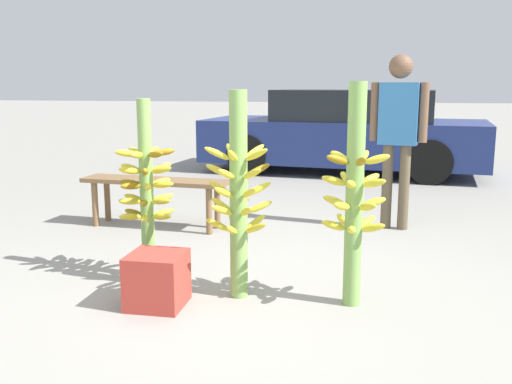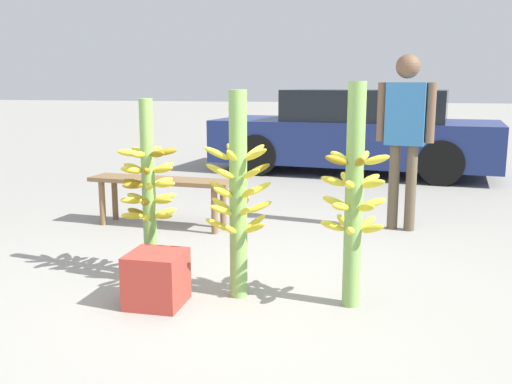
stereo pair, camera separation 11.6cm
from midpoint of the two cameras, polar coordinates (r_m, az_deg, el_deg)
ground_plane at (r=3.82m, az=-0.82°, el=-10.63°), size 80.00×80.00×0.00m
banana_stalk_left at (r=4.15m, az=-9.91°, el=0.55°), size 0.43×0.43×1.29m
banana_stalk_center at (r=3.68m, az=-0.88°, el=-0.21°), size 0.45×0.45×1.36m
banana_stalk_right at (r=3.58m, az=10.69°, el=-0.38°), size 0.43×0.43×1.41m
vendor_person at (r=5.58m, az=15.28°, el=6.53°), size 0.54×0.23×1.66m
market_bench at (r=5.65m, az=-8.85°, el=0.55°), size 1.48×0.44×0.48m
parked_car at (r=9.15m, az=10.45°, el=5.87°), size 4.49×2.18×1.30m
produce_crate at (r=3.71m, az=-9.03°, el=-8.56°), size 0.34×0.34×0.34m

